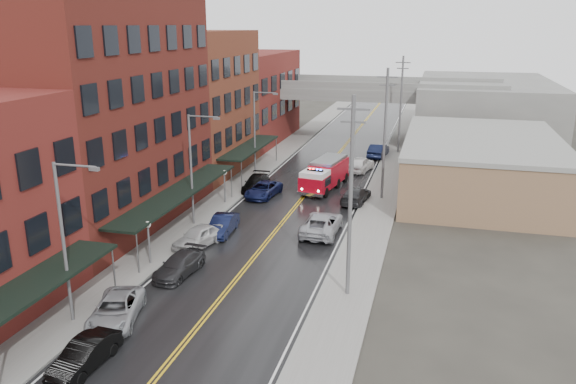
# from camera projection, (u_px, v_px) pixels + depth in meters

# --- Properties ---
(road) EXTENTS (11.00, 160.00, 0.02)m
(road) POSITION_uv_depth(u_px,v_px,m) (293.00, 209.00, 49.37)
(road) COLOR black
(road) RESTS_ON ground
(sidewalk_left) EXTENTS (3.00, 160.00, 0.15)m
(sidewalk_left) POSITION_uv_depth(u_px,v_px,m) (216.00, 202.00, 51.15)
(sidewalk_left) COLOR slate
(sidewalk_left) RESTS_ON ground
(sidewalk_right) EXTENTS (3.00, 160.00, 0.15)m
(sidewalk_right) POSITION_uv_depth(u_px,v_px,m) (377.00, 215.00, 47.55)
(sidewalk_right) COLOR slate
(sidewalk_right) RESTS_ON ground
(curb_left) EXTENTS (0.30, 160.00, 0.15)m
(curb_left) POSITION_uv_depth(u_px,v_px,m) (233.00, 203.00, 50.75)
(curb_left) COLOR gray
(curb_left) RESTS_ON ground
(curb_right) EXTENTS (0.30, 160.00, 0.15)m
(curb_right) POSITION_uv_depth(u_px,v_px,m) (357.00, 214.00, 47.95)
(curb_right) COLOR gray
(curb_right) RESTS_ON ground
(brick_building_b) EXTENTS (9.00, 20.00, 18.00)m
(brick_building_b) POSITION_uv_depth(u_px,v_px,m) (106.00, 113.00, 43.59)
(brick_building_b) COLOR #511615
(brick_building_b) RESTS_ON ground
(brick_building_c) EXTENTS (9.00, 15.00, 15.00)m
(brick_building_c) POSITION_uv_depth(u_px,v_px,m) (198.00, 103.00, 60.22)
(brick_building_c) COLOR brown
(brick_building_c) RESTS_ON ground
(brick_building_far) EXTENTS (9.00, 20.00, 12.00)m
(brick_building_far) POSITION_uv_depth(u_px,v_px,m) (250.00, 97.00, 76.85)
(brick_building_far) COLOR maroon
(brick_building_far) RESTS_ON ground
(tan_building) EXTENTS (14.00, 22.00, 5.00)m
(tan_building) POSITION_uv_depth(u_px,v_px,m) (480.00, 166.00, 53.96)
(tan_building) COLOR #8E6B4C
(tan_building) RESTS_ON ground
(right_far_block) EXTENTS (18.00, 30.00, 8.00)m
(right_far_block) POSITION_uv_depth(u_px,v_px,m) (483.00, 108.00, 80.80)
(right_far_block) COLOR slate
(right_far_block) RESTS_ON ground
(awning_0) EXTENTS (2.60, 16.00, 3.09)m
(awning_0) POSITION_uv_depth(u_px,v_px,m) (1.00, 305.00, 26.30)
(awning_0) COLOR black
(awning_0) RESTS_ON ground
(awning_1) EXTENTS (2.60, 18.00, 3.09)m
(awning_1) POSITION_uv_depth(u_px,v_px,m) (179.00, 193.00, 43.88)
(awning_1) COLOR black
(awning_1) RESTS_ON ground
(awning_2) EXTENTS (2.60, 13.00, 3.09)m
(awning_2) POSITION_uv_depth(u_px,v_px,m) (250.00, 147.00, 60.08)
(awning_2) COLOR black
(awning_2) RESTS_ON ground
(globe_lamp_1) EXTENTS (0.44, 0.44, 3.12)m
(globe_lamp_1) POSITION_uv_depth(u_px,v_px,m) (148.00, 233.00, 37.33)
(globe_lamp_1) COLOR #59595B
(globe_lamp_1) RESTS_ON ground
(globe_lamp_2) EXTENTS (0.44, 0.44, 3.12)m
(globe_lamp_2) POSITION_uv_depth(u_px,v_px,m) (224.00, 179.00, 50.29)
(globe_lamp_2) COLOR #59595B
(globe_lamp_2) RESTS_ON ground
(street_lamp_0) EXTENTS (2.64, 0.22, 9.00)m
(street_lamp_0) POSITION_uv_depth(u_px,v_px,m) (67.00, 234.00, 29.14)
(street_lamp_0) COLOR #59595B
(street_lamp_0) RESTS_ON ground
(street_lamp_1) EXTENTS (2.64, 0.22, 9.00)m
(street_lamp_1) POSITION_uv_depth(u_px,v_px,m) (194.00, 163.00, 43.95)
(street_lamp_1) COLOR #59595B
(street_lamp_1) RESTS_ON ground
(street_lamp_2) EXTENTS (2.64, 0.22, 9.00)m
(street_lamp_2) POSITION_uv_depth(u_px,v_px,m) (257.00, 128.00, 58.75)
(street_lamp_2) COLOR #59595B
(street_lamp_2) RESTS_ON ground
(utility_pole_0) EXTENTS (1.80, 0.24, 12.00)m
(utility_pole_0) POSITION_uv_depth(u_px,v_px,m) (351.00, 195.00, 31.90)
(utility_pole_0) COLOR #59595B
(utility_pole_0) RESTS_ON ground
(utility_pole_1) EXTENTS (1.80, 0.24, 12.00)m
(utility_pole_1) POSITION_uv_depth(u_px,v_px,m) (385.00, 132.00, 50.41)
(utility_pole_1) COLOR #59595B
(utility_pole_1) RESTS_ON ground
(utility_pole_2) EXTENTS (1.80, 0.24, 12.00)m
(utility_pole_2) POSITION_uv_depth(u_px,v_px,m) (401.00, 103.00, 68.92)
(utility_pole_2) COLOR #59595B
(utility_pole_2) RESTS_ON ground
(overpass) EXTENTS (40.00, 10.00, 7.50)m
(overpass) POSITION_uv_depth(u_px,v_px,m) (351.00, 97.00, 77.27)
(overpass) COLOR slate
(overpass) RESTS_ON ground
(fire_truck) EXTENTS (4.06, 8.06, 2.84)m
(fire_truck) POSITION_uv_depth(u_px,v_px,m) (325.00, 174.00, 55.03)
(fire_truck) COLOR #A50717
(fire_truck) RESTS_ON ground
(parked_car_left_1) EXTENTS (1.65, 4.23, 1.37)m
(parked_car_left_1) POSITION_uv_depth(u_px,v_px,m) (85.00, 355.00, 26.43)
(parked_car_left_1) COLOR black
(parked_car_left_1) RESTS_ON ground
(parked_car_left_2) EXTENTS (3.64, 5.51, 1.41)m
(parked_car_left_2) POSITION_uv_depth(u_px,v_px,m) (116.00, 310.00, 30.54)
(parked_car_left_2) COLOR #979A9E
(parked_car_left_2) RESTS_ON ground
(parked_car_left_3) EXTENTS (2.34, 4.78, 1.34)m
(parked_car_left_3) POSITION_uv_depth(u_px,v_px,m) (179.00, 265.00, 36.32)
(parked_car_left_3) COLOR #262628
(parked_car_left_3) RESTS_ON ground
(parked_car_left_4) EXTENTS (2.97, 4.85, 1.54)m
(parked_car_left_4) POSITION_uv_depth(u_px,v_px,m) (198.00, 237.00, 40.90)
(parked_car_left_4) COLOR #BCBCBC
(parked_car_left_4) RESTS_ON ground
(parked_car_left_5) EXTENTS (1.82, 4.50, 1.45)m
(parked_car_left_5) POSITION_uv_depth(u_px,v_px,m) (223.00, 225.00, 43.44)
(parked_car_left_5) COLOR black
(parked_car_left_5) RESTS_ON ground
(parked_car_left_6) EXTENTS (2.83, 5.18, 1.38)m
(parked_car_left_6) POSITION_uv_depth(u_px,v_px,m) (263.00, 190.00, 52.82)
(parked_car_left_6) COLOR #111842
(parked_car_left_6) RESTS_ON ground
(parked_car_left_7) EXTENTS (2.37, 5.11, 1.45)m
(parked_car_left_7) POSITION_uv_depth(u_px,v_px,m) (256.00, 183.00, 54.84)
(parked_car_left_7) COLOR black
(parked_car_left_7) RESTS_ON ground
(parked_car_right_0) EXTENTS (2.68, 5.78, 1.60)m
(parked_car_right_0) POSITION_uv_depth(u_px,v_px,m) (322.00, 224.00, 43.48)
(parked_car_right_0) COLOR #A0A1A8
(parked_car_right_0) RESTS_ON ground
(parked_car_right_1) EXTENTS (2.50, 5.13, 1.44)m
(parked_car_right_1) POSITION_uv_depth(u_px,v_px,m) (356.00, 195.00, 51.07)
(parked_car_right_1) COLOR #27272A
(parked_car_right_1) RESTS_ON ground
(parked_car_right_2) EXTENTS (2.92, 5.18, 1.66)m
(parked_car_right_2) POSITION_uv_depth(u_px,v_px,m) (361.00, 164.00, 61.92)
(parked_car_right_2) COLOR white
(parked_car_right_2) RESTS_ON ground
(parked_car_right_3) EXTENTS (2.28, 5.21, 1.66)m
(parked_car_right_3) POSITION_uv_depth(u_px,v_px,m) (378.00, 151.00, 68.44)
(parked_car_right_3) COLOR black
(parked_car_right_3) RESTS_ON ground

